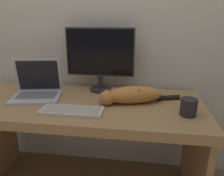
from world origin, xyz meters
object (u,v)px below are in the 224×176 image
object	(u,v)px
laptop	(37,90)
coffee_mug	(189,107)
cat	(131,95)
external_keyboard	(72,111)
monitor	(100,57)

from	to	relation	value
laptop	coffee_mug	bearing A→B (deg)	-20.18
cat	coffee_mug	world-z (taller)	cat
laptop	coffee_mug	size ratio (longest dim) A/B	3.59
external_keyboard	coffee_mug	xyz separation A→B (m)	(0.68, 0.06, 0.04)
external_keyboard	coffee_mug	distance (m)	0.68
coffee_mug	monitor	bearing A→B (deg)	147.82
monitor	cat	distance (m)	0.39
coffee_mug	external_keyboard	bearing A→B (deg)	-174.98
external_keyboard	cat	distance (m)	0.40
laptop	cat	xyz separation A→B (m)	(0.66, -0.01, 0.01)
monitor	cat	xyz separation A→B (m)	(0.25, -0.23, -0.20)
laptop	external_keyboard	xyz separation A→B (m)	(0.32, -0.22, -0.04)
cat	coffee_mug	size ratio (longest dim) A/B	5.26
monitor	laptop	world-z (taller)	monitor
external_keyboard	laptop	bearing A→B (deg)	146.26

